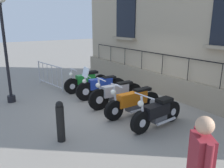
{
  "coord_description": "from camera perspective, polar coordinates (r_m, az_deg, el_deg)",
  "views": [
    {
      "loc": [
        4.07,
        6.11,
        2.81
      ],
      "look_at": [
        0.01,
        0.0,
        0.8
      ],
      "focal_mm": 36.25,
      "sensor_mm": 36.0,
      "label": 1
    }
  ],
  "objects": [
    {
      "name": "motorcycle_silver",
      "position": [
        7.73,
        1.1,
        -2.41
      ],
      "size": [
        2.1,
        0.59,
        1.05
      ],
      "color": "black",
      "rests_on": "ground_plane"
    },
    {
      "name": "ground_plane",
      "position": [
        7.86,
        0.04,
        -5.63
      ],
      "size": [
        60.0,
        60.0,
        0.0
      ],
      "primitive_type": "plane",
      "color": "gray"
    },
    {
      "name": "motorcycle_black",
      "position": [
        6.36,
        11.25,
        -7.28
      ],
      "size": [
        1.87,
        0.69,
        1.02
      ],
      "color": "black",
      "rests_on": "ground_plane"
    },
    {
      "name": "motorcycle_blue",
      "position": [
        8.57,
        -2.72,
        -0.59
      ],
      "size": [
        2.05,
        0.61,
        1.25
      ],
      "color": "black",
      "rests_on": "ground_plane"
    },
    {
      "name": "lamppost",
      "position": [
        8.61,
        -25.74,
        11.71
      ],
      "size": [
        0.32,
        1.02,
        3.72
      ],
      "color": "black",
      "rests_on": "ground_plane"
    },
    {
      "name": "crowd_barrier",
      "position": [
        10.38,
        -15.42,
        2.27
      ],
      "size": [
        0.38,
        2.11,
        1.05
      ],
      "color": "#B7B7BF",
      "rests_on": "ground_plane"
    },
    {
      "name": "motorcycle_green",
      "position": [
        9.46,
        -6.48,
        0.64
      ],
      "size": [
        1.97,
        0.66,
        1.01
      ],
      "color": "black",
      "rests_on": "ground_plane"
    },
    {
      "name": "building_facade",
      "position": [
        9.18,
        15.32,
        19.51
      ],
      "size": [
        0.82,
        11.54,
        7.37
      ],
      "color": "tan",
      "rests_on": "ground_plane"
    },
    {
      "name": "motorcycle_orange",
      "position": [
        7.05,
        5.37,
        -4.51
      ],
      "size": [
        2.09,
        0.56,
        1.07
      ],
      "color": "black",
      "rests_on": "ground_plane"
    },
    {
      "name": "bollard",
      "position": [
        5.62,
        -12.9,
        -9.15
      ],
      "size": [
        0.2,
        0.2,
        1.03
      ],
      "color": "black",
      "rests_on": "ground_plane"
    }
  ]
}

